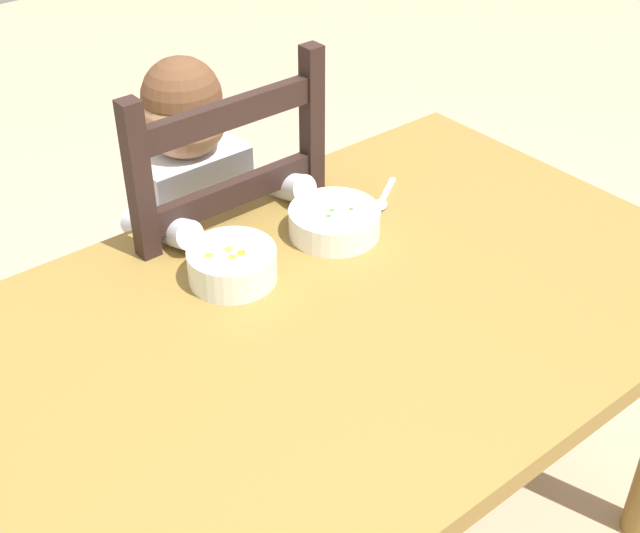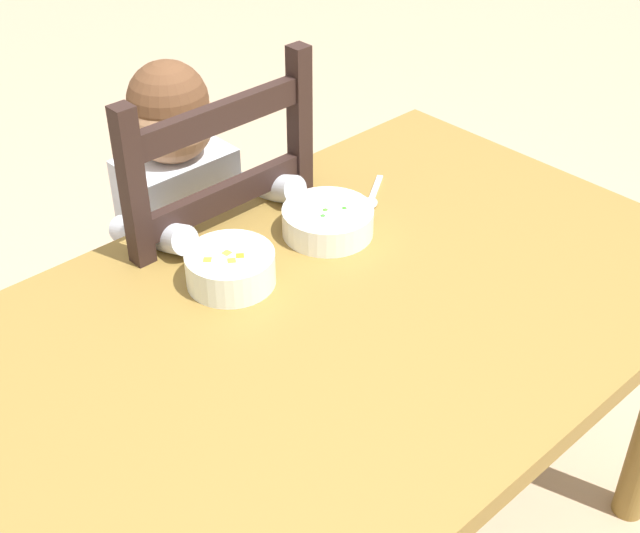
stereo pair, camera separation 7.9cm
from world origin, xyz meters
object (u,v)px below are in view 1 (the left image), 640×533
(child_figure, at_px, (200,216))
(dining_table, at_px, (331,354))
(dining_chair, at_px, (206,281))
(bowl_of_carrots, at_px, (232,264))
(bowl_of_peas, at_px, (334,221))
(spoon, at_px, (382,200))

(child_figure, bearing_deg, dining_table, -94.70)
(dining_chair, height_order, child_figure, dining_chair)
(child_figure, bearing_deg, bowl_of_carrots, -111.37)
(dining_chair, bearing_deg, child_figure, -93.47)
(dining_table, distance_m, bowl_of_carrots, 0.23)
(bowl_of_peas, bearing_deg, dining_chair, 110.97)
(dining_chair, relative_size, bowl_of_peas, 5.89)
(dining_table, xyz_separation_m, bowl_of_peas, (0.15, 0.17, 0.12))
(bowl_of_carrots, height_order, spoon, bowl_of_carrots)
(dining_table, relative_size, bowl_of_peas, 7.96)
(bowl_of_peas, distance_m, spoon, 0.15)
(dining_chair, bearing_deg, dining_table, -94.69)
(bowl_of_peas, bearing_deg, child_figure, 111.37)
(dining_chair, height_order, bowl_of_peas, dining_chair)
(child_figure, distance_m, bowl_of_peas, 0.32)
(dining_chair, height_order, spoon, dining_chair)
(dining_chair, distance_m, spoon, 0.44)
(bowl_of_peas, relative_size, bowl_of_carrots, 1.11)
(dining_table, bearing_deg, spoon, 33.88)
(dining_table, height_order, dining_chair, dining_chair)
(dining_chair, relative_size, spoon, 7.97)
(dining_chair, distance_m, child_figure, 0.17)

